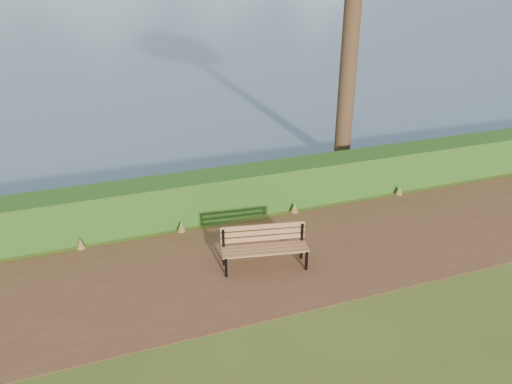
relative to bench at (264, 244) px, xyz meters
name	(u,v)px	position (x,y,z in m)	size (l,w,h in m)	color
ground	(261,271)	(-0.13, -0.19, -0.48)	(140.00, 140.00, 0.00)	#465117
path	(256,263)	(-0.13, 0.11, -0.47)	(40.00, 3.40, 0.01)	brown
hedge	(222,194)	(-0.13, 2.41, 0.02)	(32.00, 0.85, 1.00)	#1C4413
bench	(264,244)	(0.00, 0.00, 0.00)	(1.71, 0.78, 0.83)	black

